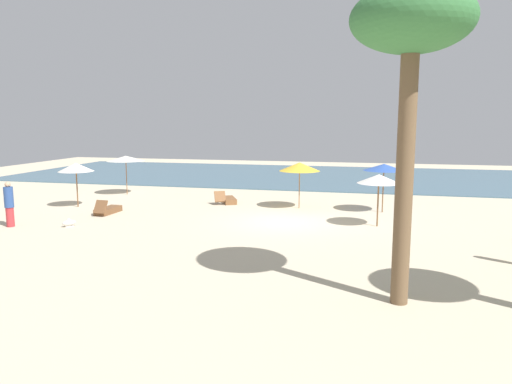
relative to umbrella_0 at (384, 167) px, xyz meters
The scene contains 12 objects.
ground_plane 5.74m from the umbrella_0, 142.16° to the right, with size 60.00×60.00×0.00m, color beige.
ocean_water 14.52m from the umbrella_0, 106.98° to the left, with size 48.00×16.00×0.06m, color #476B7F.
umbrella_0 is the anchor object (origin of this frame).
umbrella_1 3.22m from the umbrella_0, 95.06° to the right, with size 1.77×1.77×2.18m.
umbrella_2 4.03m from the umbrella_0, behind, with size 2.02×2.02×2.30m.
umbrella_3 15.15m from the umbrella_0, behind, with size 1.75×1.75×2.25m.
umbrella_4 14.76m from the umbrella_0, behind, with size 2.19×2.19×2.29m.
lounger_0 8.21m from the umbrella_0, behind, with size 1.26×1.78×0.69m.
lounger_1 13.22m from the umbrella_0, 165.18° to the right, with size 0.68×1.68×0.73m.
person_1 16.57m from the umbrella_0, 155.85° to the right, with size 0.42×0.42×1.88m.
palm_1 12.44m from the umbrella_0, 89.44° to the right, with size 2.76×2.76×7.37m.
dog 14.30m from the umbrella_0, 154.08° to the right, with size 0.54×0.60×0.30m.
Camera 1 is at (3.48, -20.05, 4.40)m, focal length 33.61 mm.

